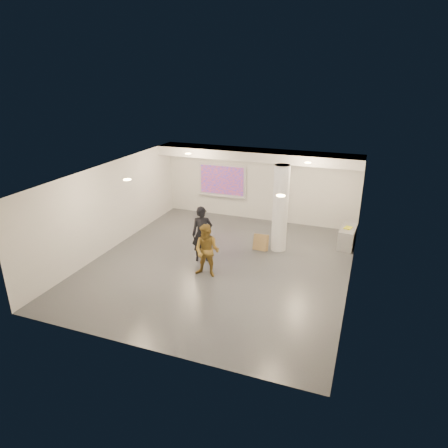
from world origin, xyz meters
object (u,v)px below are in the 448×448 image
at_px(column, 280,209).
at_px(projection_screen, 222,181).
at_px(credenza, 347,237).
at_px(woman, 202,234).
at_px(man, 207,251).

bearing_deg(column, projection_screen, 139.44).
xyz_separation_m(projection_screen, credenza, (5.32, -1.53, -1.17)).
height_order(credenza, woman, woman).
xyz_separation_m(column, credenza, (2.22, 1.12, -1.15)).
xyz_separation_m(projection_screen, man, (1.52, -5.28, -0.70)).
relative_size(projection_screen, woman, 1.15).
relative_size(column, projection_screen, 1.43).
distance_m(projection_screen, woman, 4.49).
distance_m(column, woman, 2.79).
bearing_deg(man, projection_screen, 105.88).
height_order(column, woman, column).
bearing_deg(credenza, woman, -142.95).
xyz_separation_m(column, woman, (-2.14, -1.69, -0.59)).
relative_size(credenza, woman, 0.66).
height_order(column, projection_screen, column).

